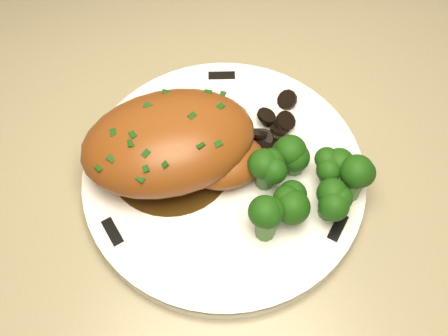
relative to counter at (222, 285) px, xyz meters
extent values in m
cube|color=brown|center=(0.00, 0.00, -0.02)|extent=(1.86, 0.60, 0.80)
cube|color=tan|center=(0.00, 0.00, 0.40)|extent=(1.91, 0.63, 0.03)
cylinder|color=white|center=(0.00, -0.03, 0.42)|extent=(0.28, 0.28, 0.02)
cube|color=black|center=(0.02, 0.09, 0.43)|extent=(0.03, 0.01, 0.00)
cube|color=black|center=(-0.11, -0.07, 0.43)|extent=(0.02, 0.03, 0.00)
cube|color=black|center=(0.09, -0.10, 0.43)|extent=(0.03, 0.03, 0.00)
cylinder|color=#37220A|center=(-0.05, 0.00, 0.43)|extent=(0.12, 0.12, 0.00)
ellipsoid|color=brown|center=(-0.05, 0.00, 0.46)|extent=(0.17, 0.12, 0.06)
ellipsoid|color=brown|center=(0.00, -0.03, 0.45)|extent=(0.08, 0.06, 0.03)
cube|color=#153D0C|center=(-0.10, 0.00, 0.49)|extent=(0.01, 0.01, 0.00)
cube|color=#153D0C|center=(-0.08, 0.00, 0.49)|extent=(0.01, 0.01, 0.00)
cube|color=#153D0C|center=(-0.06, 0.00, 0.49)|extent=(0.01, 0.01, 0.00)
cube|color=#153D0C|center=(-0.04, 0.00, 0.49)|extent=(0.01, 0.01, 0.00)
cube|color=#153D0C|center=(-0.02, 0.00, 0.49)|extent=(0.01, 0.01, 0.00)
cube|color=#153D0C|center=(0.00, 0.01, 0.49)|extent=(0.01, 0.01, 0.00)
cylinder|color=black|center=(0.06, 0.02, 0.43)|extent=(0.02, 0.01, 0.01)
cylinder|color=black|center=(0.06, 0.03, 0.43)|extent=(0.02, 0.02, 0.01)
cylinder|color=black|center=(0.06, 0.03, 0.44)|extent=(0.02, 0.02, 0.01)
cylinder|color=black|center=(0.05, 0.04, 0.43)|extent=(0.02, 0.02, 0.01)
cylinder|color=black|center=(0.04, 0.04, 0.43)|extent=(0.02, 0.02, 0.01)
cylinder|color=black|center=(0.03, 0.04, 0.44)|extent=(0.02, 0.02, 0.01)
cylinder|color=black|center=(0.02, 0.04, 0.43)|extent=(0.02, 0.02, 0.01)
cylinder|color=black|center=(0.01, 0.04, 0.43)|extent=(0.03, 0.03, 0.00)
cylinder|color=black|center=(0.00, 0.03, 0.44)|extent=(0.03, 0.03, 0.01)
cylinder|color=black|center=(0.00, 0.03, 0.43)|extent=(0.02, 0.02, 0.02)
cylinder|color=black|center=(0.00, 0.02, 0.43)|extent=(0.02, 0.02, 0.01)
cylinder|color=black|center=(0.00, 0.01, 0.44)|extent=(0.03, 0.03, 0.01)
cylinder|color=black|center=(0.00, 0.01, 0.43)|extent=(0.03, 0.03, 0.01)
cylinder|color=black|center=(0.01, 0.00, 0.43)|extent=(0.03, 0.03, 0.01)
cylinder|color=black|center=(0.02, 0.00, 0.44)|extent=(0.03, 0.03, 0.02)
cylinder|color=black|center=(0.03, 0.00, 0.43)|extent=(0.02, 0.02, 0.02)
cylinder|color=black|center=(0.04, 0.00, 0.43)|extent=(0.03, 0.03, 0.01)
cylinder|color=black|center=(0.05, 0.00, 0.44)|extent=(0.03, 0.03, 0.01)
cylinder|color=black|center=(0.06, 0.01, 0.43)|extent=(0.03, 0.03, 0.02)
cylinder|color=black|center=(0.06, 0.01, 0.43)|extent=(0.03, 0.03, 0.01)
cylinder|color=#3F712F|center=(0.03, -0.04, 0.44)|extent=(0.02, 0.02, 0.02)
sphere|color=#0D3307|center=(0.03, -0.04, 0.46)|extent=(0.03, 0.03, 0.03)
cylinder|color=#3F712F|center=(0.06, -0.03, 0.44)|extent=(0.02, 0.02, 0.02)
sphere|color=#0D3307|center=(0.06, -0.03, 0.46)|extent=(0.03, 0.03, 0.03)
cylinder|color=#3F712F|center=(0.09, -0.05, 0.44)|extent=(0.02, 0.02, 0.02)
sphere|color=#0D3307|center=(0.09, -0.05, 0.46)|extent=(0.03, 0.03, 0.03)
cylinder|color=#3F712F|center=(0.05, -0.08, 0.44)|extent=(0.02, 0.02, 0.02)
sphere|color=#0D3307|center=(0.05, -0.08, 0.46)|extent=(0.03, 0.03, 0.03)
cylinder|color=#3F712F|center=(0.08, -0.08, 0.44)|extent=(0.02, 0.02, 0.02)
sphere|color=#0D3307|center=(0.08, -0.08, 0.46)|extent=(0.03, 0.03, 0.03)
cylinder|color=#3F712F|center=(0.11, -0.07, 0.44)|extent=(0.02, 0.02, 0.02)
sphere|color=#0D3307|center=(0.11, -0.07, 0.46)|extent=(0.03, 0.03, 0.03)
cylinder|color=#3F712F|center=(0.02, -0.09, 0.44)|extent=(0.02, 0.02, 0.02)
sphere|color=#0D3307|center=(0.02, -0.09, 0.46)|extent=(0.03, 0.03, 0.03)
camera|label=1|loc=(-0.05, -0.28, 0.90)|focal=45.00mm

